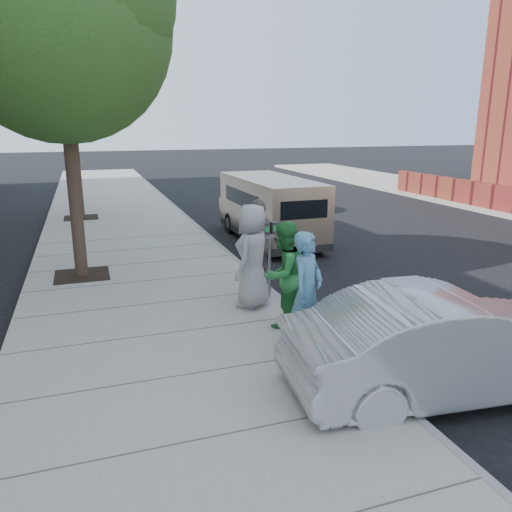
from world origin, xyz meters
name	(u,v)px	position (x,y,z in m)	size (l,w,h in m)	color
ground	(204,305)	(0.00, 0.00, 0.00)	(120.00, 120.00, 0.00)	black
sidewalk	(154,307)	(-1.00, 0.00, 0.07)	(5.00, 60.00, 0.15)	gray
curb_face	(272,293)	(1.44, 0.00, 0.07)	(0.12, 60.00, 0.16)	gray
tree_near	(60,19)	(-2.25, 2.40, 5.55)	(4.62, 4.60, 7.53)	black
tree_far	(70,82)	(-2.25, 10.00, 4.88)	(3.92, 3.80, 6.49)	black
parking_meter	(270,243)	(1.25, -0.37, 1.25)	(0.32, 0.15, 1.52)	gray
van	(269,208)	(3.18, 4.86, 1.03)	(1.85, 5.27, 1.94)	tan
sedan	(449,343)	(2.30, -4.34, 0.72)	(1.52, 4.36, 1.44)	#A6A8AD
person_officer	(307,291)	(0.99, -2.70, 1.06)	(0.66, 0.44, 1.82)	teal
person_green_shirt	(284,274)	(0.98, -1.78, 1.05)	(0.88, 0.68, 1.81)	#2B8439
person_gray_shirt	(253,256)	(0.79, -0.72, 1.12)	(0.95, 0.62, 1.95)	#999A9C
person_striped_polo	(259,245)	(1.20, 0.10, 1.11)	(1.12, 0.47, 1.92)	slate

